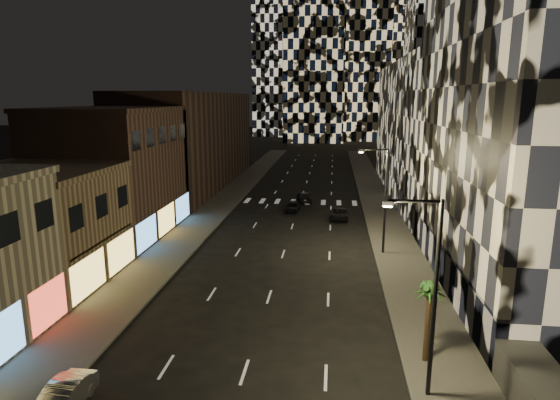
% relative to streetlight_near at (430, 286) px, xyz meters
% --- Properties ---
extents(sidewalk_left, '(4.00, 120.00, 0.15)m').
position_rel_streetlight_near_xyz_m(sidewalk_left, '(-18.35, 40.00, -5.28)').
color(sidewalk_left, '#47443F').
rests_on(sidewalk_left, ground).
extents(sidewalk_right, '(4.00, 120.00, 0.15)m').
position_rel_streetlight_near_xyz_m(sidewalk_right, '(1.65, 40.00, -5.28)').
color(sidewalk_right, '#47443F').
rests_on(sidewalk_right, ground).
extents(curb_left, '(0.20, 120.00, 0.15)m').
position_rel_streetlight_near_xyz_m(curb_left, '(-16.25, 40.00, -5.28)').
color(curb_left, '#4C4C47').
rests_on(curb_left, ground).
extents(curb_right, '(0.20, 120.00, 0.15)m').
position_rel_streetlight_near_xyz_m(curb_right, '(-0.45, 40.00, -5.28)').
color(curb_right, '#4C4C47').
rests_on(curb_right, ground).
extents(retail_tan, '(10.00, 10.00, 8.00)m').
position_rel_streetlight_near_xyz_m(retail_tan, '(-25.35, 11.00, -1.35)').
color(retail_tan, '#7B6249').
rests_on(retail_tan, ground).
extents(retail_brown, '(10.00, 15.00, 12.00)m').
position_rel_streetlight_near_xyz_m(retail_brown, '(-25.35, 23.50, 0.65)').
color(retail_brown, '#473028').
rests_on(retail_brown, ground).
extents(retail_filler_left, '(10.00, 40.00, 14.00)m').
position_rel_streetlight_near_xyz_m(retail_filler_left, '(-25.35, 50.00, 1.65)').
color(retail_filler_left, '#473028').
rests_on(retail_filler_left, ground).
extents(midrise_base, '(0.60, 25.00, 3.00)m').
position_rel_streetlight_near_xyz_m(midrise_base, '(3.95, 14.50, -3.85)').
color(midrise_base, '#383838').
rests_on(midrise_base, ground).
extents(midrise_filler_right, '(16.00, 40.00, 18.00)m').
position_rel_streetlight_near_xyz_m(midrise_filler_right, '(11.65, 47.00, 3.65)').
color(midrise_filler_right, '#232326').
rests_on(midrise_filler_right, ground).
extents(streetlight_near, '(2.55, 0.25, 9.00)m').
position_rel_streetlight_near_xyz_m(streetlight_near, '(0.00, 0.00, 0.00)').
color(streetlight_near, black).
rests_on(streetlight_near, sidewalk_right).
extents(streetlight_far, '(2.55, 0.25, 9.00)m').
position_rel_streetlight_near_xyz_m(streetlight_far, '(0.00, 20.00, 0.00)').
color(streetlight_far, black).
rests_on(streetlight_far, sidewalk_right).
extents(car_silver_parked, '(1.42, 3.89, 1.27)m').
position_rel_streetlight_near_xyz_m(car_silver_parked, '(-15.55, -2.86, -4.72)').
color(car_silver_parked, '#939297').
rests_on(car_silver_parked, ground).
extents(car_dark_midlane, '(1.63, 3.70, 1.24)m').
position_rel_streetlight_near_xyz_m(car_dark_midlane, '(-8.89, 34.66, -4.73)').
color(car_dark_midlane, black).
rests_on(car_dark_midlane, ground).
extents(car_dark_oncoming, '(2.31, 4.57, 1.27)m').
position_rel_streetlight_near_xyz_m(car_dark_oncoming, '(-7.85, 40.05, -4.72)').
color(car_dark_oncoming, black).
rests_on(car_dark_oncoming, ground).
extents(car_dark_rightlane, '(2.25, 4.46, 1.21)m').
position_rel_streetlight_near_xyz_m(car_dark_rightlane, '(-3.38, 31.37, -4.75)').
color(car_dark_rightlane, black).
rests_on(car_dark_rightlane, ground).
extents(palm_tree, '(2.11, 2.14, 4.20)m').
position_rel_streetlight_near_xyz_m(palm_tree, '(0.65, 2.86, -1.74)').
color(palm_tree, '#47331E').
rests_on(palm_tree, sidewalk_right).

